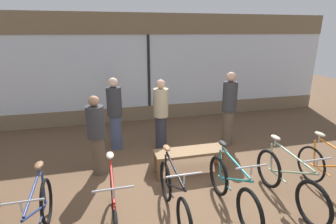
{
  "coord_description": "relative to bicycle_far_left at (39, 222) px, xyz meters",
  "views": [
    {
      "loc": [
        -1.39,
        -3.68,
        2.7
      ],
      "look_at": [
        0.0,
        1.78,
        0.95
      ],
      "focal_mm": 28.0,
      "sensor_mm": 36.0,
      "label": 1
    }
  ],
  "objects": [
    {
      "name": "ground_plane",
      "position": [
        2.3,
        0.59,
        -0.38
      ],
      "size": [
        24.0,
        24.0,
        0.0
      ],
      "primitive_type": "plane",
      "color": "brown"
    },
    {
      "name": "shop_back_wall",
      "position": [
        2.3,
        4.75,
        1.26
      ],
      "size": [
        12.0,
        0.08,
        3.2
      ],
      "color": "#7A664C",
      "rests_on": "ground_plane"
    },
    {
      "name": "bicycle_far_left",
      "position": [
        0.0,
        0.0,
        0.0
      ],
      "size": [
        0.46,
        1.69,
        1.01
      ],
      "color": "black",
      "rests_on": "ground_plane"
    },
    {
      "name": "bicycle_left",
      "position": [
        0.94,
        -0.0,
        0.01
      ],
      "size": [
        0.46,
        1.78,
        1.03
      ],
      "color": "black",
      "rests_on": "ground_plane"
    },
    {
      "name": "bicycle_center_left",
      "position": [
        1.81,
        0.1,
        0.0
      ],
      "size": [
        0.46,
        1.7,
        1.01
      ],
      "color": "black",
      "rests_on": "ground_plane"
    },
    {
      "name": "bicycle_center_right",
      "position": [
        2.72,
        0.04,
        -0.0
      ],
      "size": [
        0.46,
        1.67,
        1.02
      ],
      "color": "black",
      "rests_on": "ground_plane"
    },
    {
      "name": "bicycle_right",
      "position": [
        3.69,
        0.01,
        0.0
      ],
      "size": [
        0.46,
        1.73,
        1.03
      ],
      "color": "black",
      "rests_on": "ground_plane"
    },
    {
      "name": "bicycle_far_right",
      "position": [
        4.55,
        -0.0,
        0.01
      ],
      "size": [
        0.46,
        1.66,
        1.02
      ],
      "color": "black",
      "rests_on": "ground_plane"
    },
    {
      "name": "display_bench",
      "position": [
        2.49,
        1.34,
        0.0
      ],
      "size": [
        1.4,
        0.44,
        0.46
      ],
      "color": "brown",
      "rests_on": "ground_plane"
    },
    {
      "name": "customer_near_rack",
      "position": [
        2.17,
        2.52,
        0.5
      ],
      "size": [
        0.48,
        0.48,
        1.67
      ],
      "color": "#2D2D38",
      "rests_on": "ground_plane"
    },
    {
      "name": "customer_by_window",
      "position": [
        3.8,
        2.35,
        0.58
      ],
      "size": [
        0.4,
        0.4,
        1.8
      ],
      "color": "brown",
      "rests_on": "ground_plane"
    },
    {
      "name": "customer_mid_floor",
      "position": [
        0.74,
        1.73,
        0.45
      ],
      "size": [
        0.45,
        0.45,
        1.57
      ],
      "color": "brown",
      "rests_on": "ground_plane"
    },
    {
      "name": "customer_near_bench",
      "position": [
        1.14,
        2.8,
        0.52
      ],
      "size": [
        0.37,
        0.37,
        1.71
      ],
      "color": "#424C6B",
      "rests_on": "ground_plane"
    }
  ]
}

